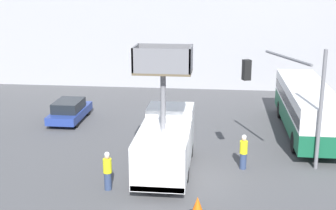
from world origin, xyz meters
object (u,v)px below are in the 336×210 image
(city_bus, at_px, (307,106))
(traffic_light_pole, at_px, (295,90))
(parked_car_curbside, at_px, (70,110))
(road_worker_directing, at_px, (243,152))
(utility_truck, at_px, (166,141))
(traffic_cone_mid_road, at_px, (198,206))
(road_worker_near_truck, at_px, (108,171))

(city_bus, height_order, traffic_light_pole, traffic_light_pole)
(traffic_light_pole, bearing_deg, parked_car_curbside, 152.39)
(traffic_light_pole, height_order, road_worker_directing, traffic_light_pole)
(utility_truck, bearing_deg, traffic_cone_mid_road, -67.06)
(utility_truck, relative_size, parked_car_curbside, 1.46)
(city_bus, xyz_separation_m, traffic_cone_mid_road, (-5.87, -10.58, -1.39))
(road_worker_near_truck, bearing_deg, parked_car_curbside, 40.97)
(utility_truck, relative_size, road_worker_directing, 3.58)
(road_worker_near_truck, height_order, road_worker_directing, road_worker_near_truck)
(road_worker_directing, bearing_deg, utility_truck, 56.90)
(city_bus, bearing_deg, traffic_light_pole, 163.82)
(traffic_light_pole, bearing_deg, utility_truck, -173.79)
(city_bus, xyz_separation_m, road_worker_near_truck, (-9.89, -8.76, -0.87))
(traffic_cone_mid_road, bearing_deg, traffic_light_pole, 48.49)
(road_worker_directing, height_order, parked_car_curbside, road_worker_directing)
(utility_truck, bearing_deg, parked_car_curbside, 133.78)
(city_bus, relative_size, road_worker_near_truck, 5.86)
(traffic_light_pole, relative_size, road_worker_directing, 3.35)
(utility_truck, height_order, traffic_cone_mid_road, utility_truck)
(city_bus, relative_size, traffic_light_pole, 1.76)
(utility_truck, xyz_separation_m, road_worker_directing, (3.70, 0.76, -0.68))
(traffic_light_pole, xyz_separation_m, road_worker_near_truck, (-8.19, -2.88, -3.14))
(utility_truck, distance_m, road_worker_directing, 3.84)
(city_bus, distance_m, parked_car_curbside, 14.80)
(city_bus, distance_m, traffic_cone_mid_road, 12.18)
(utility_truck, distance_m, traffic_light_pole, 6.41)
(road_worker_directing, bearing_deg, city_bus, -78.75)
(utility_truck, distance_m, city_bus, 10.01)
(traffic_light_pole, bearing_deg, road_worker_directing, 176.90)
(city_bus, xyz_separation_m, traffic_light_pole, (-1.70, -5.88, 2.27))
(traffic_light_pole, distance_m, road_worker_near_truck, 9.23)
(parked_car_curbside, bearing_deg, utility_truck, -46.22)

